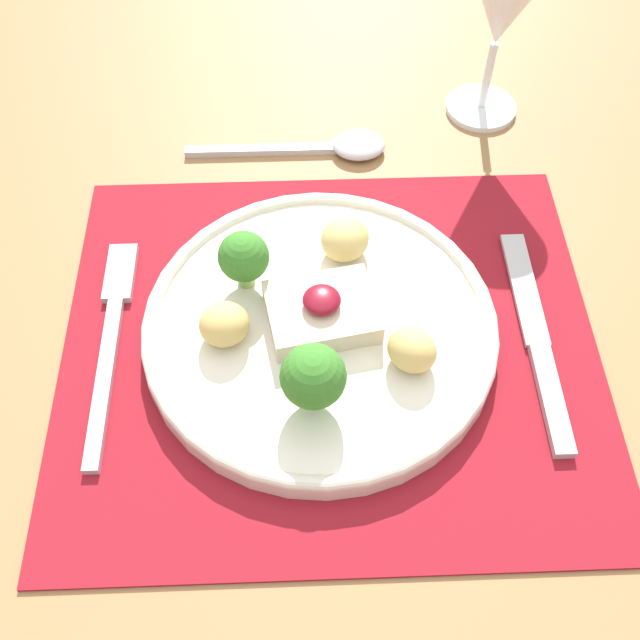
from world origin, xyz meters
TOP-DOWN VIEW (x-y plane):
  - ground_plane at (0.00, 0.00)m, footprint 8.00×8.00m
  - dining_table at (0.00, 0.00)m, footprint 1.22×1.21m
  - placemat at (0.00, 0.00)m, footprint 0.42×0.37m
  - dinner_plate at (-0.01, 0.01)m, footprint 0.28×0.28m
  - fork at (-0.17, 0.02)m, footprint 0.02×0.21m
  - knife at (0.16, -0.01)m, footprint 0.02×0.21m
  - spoon at (0.01, 0.23)m, footprint 0.19×0.04m
  - wine_glass_near at (0.17, 0.28)m, footprint 0.09×0.09m

SIDE VIEW (x-z plane):
  - ground_plane at x=0.00m, z-range 0.00..0.00m
  - dining_table at x=0.00m, z-range 0.30..1.07m
  - placemat at x=0.00m, z-range 0.77..0.77m
  - fork at x=-0.17m, z-range 0.77..0.78m
  - knife at x=0.16m, z-range 0.77..0.78m
  - spoon at x=0.01m, z-range 0.77..0.78m
  - dinner_plate at x=-0.01m, z-range 0.75..0.83m
  - wine_glass_near at x=0.17m, z-range 0.80..0.97m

